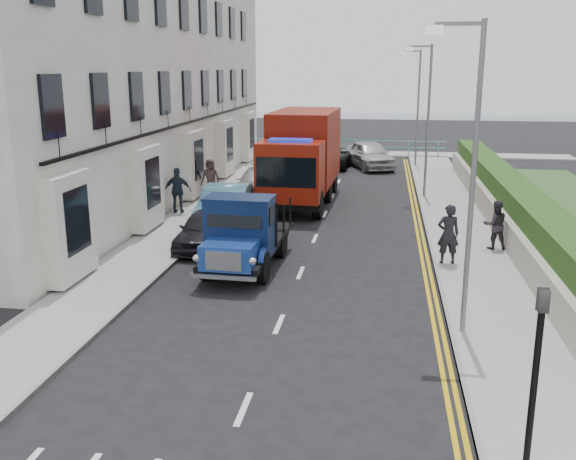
% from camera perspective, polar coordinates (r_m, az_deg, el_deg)
% --- Properties ---
extents(ground, '(120.00, 120.00, 0.00)m').
position_cam_1_polar(ground, '(17.49, 0.26, -5.86)').
color(ground, black).
rests_on(ground, ground).
extents(pavement_west, '(2.40, 38.00, 0.12)m').
position_cam_1_polar(pavement_west, '(27.02, -7.93, 1.43)').
color(pavement_west, gray).
rests_on(pavement_west, ground).
extents(pavement_east, '(2.60, 38.00, 0.12)m').
position_cam_1_polar(pavement_east, '(26.11, 14.77, 0.63)').
color(pavement_east, gray).
rests_on(pavement_east, ground).
extents(promenade, '(30.00, 2.50, 0.12)m').
position_cam_1_polar(promenade, '(45.70, 5.54, 6.79)').
color(promenade, gray).
rests_on(promenade, ground).
extents(sea_plane, '(120.00, 120.00, 0.00)m').
position_cam_1_polar(sea_plane, '(76.52, 6.84, 9.76)').
color(sea_plane, '#4F616C').
rests_on(sea_plane, ground).
extents(terrace_west, '(6.31, 30.20, 14.25)m').
position_cam_1_polar(terrace_west, '(31.56, -14.03, 16.00)').
color(terrace_west, white).
rests_on(terrace_west, ground).
extents(garden_east, '(1.45, 28.00, 1.75)m').
position_cam_1_polar(garden_east, '(26.21, 19.04, 2.25)').
color(garden_east, '#B2AD9E').
rests_on(garden_east, ground).
extents(seafront_railing, '(13.00, 0.08, 1.11)m').
position_cam_1_polar(seafront_railing, '(44.84, 5.50, 7.32)').
color(seafront_railing, '#59B2A5').
rests_on(seafront_railing, ground).
extents(lamp_near, '(1.23, 0.18, 7.00)m').
position_cam_1_polar(lamp_near, '(14.50, 15.74, 5.70)').
color(lamp_near, slate).
rests_on(lamp_near, ground).
extents(lamp_mid, '(1.23, 0.18, 7.00)m').
position_cam_1_polar(lamp_mid, '(30.36, 12.15, 10.19)').
color(lamp_mid, slate).
rests_on(lamp_mid, ground).
extents(lamp_far, '(1.23, 0.18, 7.00)m').
position_cam_1_polar(lamp_far, '(40.33, 11.33, 11.20)').
color(lamp_far, slate).
rests_on(lamp_far, ground).
extents(traffic_signal, '(0.16, 0.20, 3.10)m').
position_cam_1_polar(traffic_signal, '(9.86, 21.26, -10.46)').
color(traffic_signal, black).
rests_on(traffic_signal, ground).
extents(bedford_lorry, '(2.14, 5.01, 2.33)m').
position_cam_1_polar(bedford_lorry, '(19.13, -4.17, -0.74)').
color(bedford_lorry, black).
rests_on(bedford_lorry, ground).
extents(red_lorry, '(2.84, 7.86, 4.08)m').
position_cam_1_polar(red_lorry, '(28.97, 1.28, 6.69)').
color(red_lorry, black).
rests_on(red_lorry, ground).
extents(parked_car_front, '(1.52, 3.76, 1.28)m').
position_cam_1_polar(parked_car_front, '(22.06, -7.39, 0.06)').
color(parked_car_front, black).
rests_on(parked_car_front, ground).
extents(parked_car_mid, '(1.95, 4.90, 1.59)m').
position_cam_1_polar(parked_car_mid, '(24.78, -5.58, 2.06)').
color(parked_car_mid, teal).
rests_on(parked_car_mid, ground).
extents(parked_car_rear, '(1.92, 4.58, 1.32)m').
position_cam_1_polar(parked_car_rear, '(30.58, -2.72, 4.22)').
color(parked_car_rear, '#B0B1B6').
rests_on(parked_car_rear, ground).
extents(seafront_car_left, '(2.58, 4.82, 1.29)m').
position_cam_1_polar(seafront_car_left, '(39.78, 4.06, 6.54)').
color(seafront_car_left, black).
rests_on(seafront_car_left, ground).
extents(seafront_car_right, '(3.54, 5.23, 1.65)m').
position_cam_1_polar(seafront_car_right, '(39.45, 7.29, 6.66)').
color(seafront_car_right, '#B0B1B5').
rests_on(seafront_car_right, ground).
extents(pedestrian_east_near, '(0.74, 0.54, 1.87)m').
position_cam_1_polar(pedestrian_east_near, '(20.25, 14.05, -0.35)').
color(pedestrian_east_near, black).
rests_on(pedestrian_east_near, pavement_east).
extents(pedestrian_east_far, '(0.87, 0.72, 1.64)m').
position_cam_1_polar(pedestrian_east_far, '(22.34, 17.94, 0.44)').
color(pedestrian_east_far, '#2D272F').
rests_on(pedestrian_east_far, pavement_east).
extents(pedestrian_west_near, '(1.16, 0.59, 1.90)m').
position_cam_1_polar(pedestrian_west_near, '(26.87, -9.76, 3.49)').
color(pedestrian_west_near, '#1D2634').
rests_on(pedestrian_west_near, pavement_west).
extents(pedestrian_west_far, '(0.89, 0.59, 1.78)m').
position_cam_1_polar(pedestrian_west_far, '(30.03, -6.89, 4.62)').
color(pedestrian_west_far, '#463232').
rests_on(pedestrian_west_far, pavement_west).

